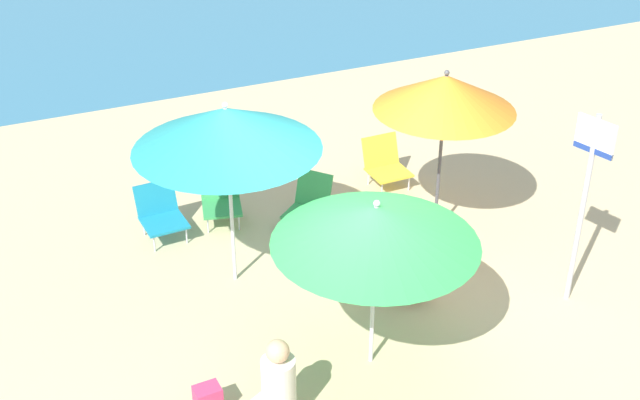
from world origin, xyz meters
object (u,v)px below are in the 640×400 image
umbrella_orange (445,93)px  beach_chair_b (160,212)px  umbrella_green (376,225)px  person_b (274,386)px  beach_chair_c (385,162)px  person_a (398,258)px  umbrella_teal (226,129)px  beach_chair_d (309,202)px  beach_chair_a (221,197)px  warning_sign (586,186)px

umbrella_orange → beach_chair_b: bearing=155.8°
umbrella_green → person_b: size_ratio=2.13×
beach_chair_c → umbrella_green: bearing=-31.1°
beach_chair_c → person_a: size_ratio=0.70×
umbrella_teal → person_b: (-0.41, -2.24, -1.40)m
umbrella_green → beach_chair_b: bearing=111.8°
umbrella_orange → umbrella_green: size_ratio=1.11×
umbrella_orange → umbrella_green: (-1.77, -1.74, -0.29)m
umbrella_orange → umbrella_green: 2.49m
umbrella_orange → beach_chair_d: umbrella_orange is taller
umbrella_orange → beach_chair_b: size_ratio=3.36×
beach_chair_a → beach_chair_c: 2.27m
umbrella_green → person_b: (-1.15, -0.40, -1.10)m
beach_chair_c → beach_chair_d: (-1.34, -0.56, 0.00)m
beach_chair_b → beach_chair_d: size_ratio=0.88×
beach_chair_c → person_b: (-2.97, -3.51, 0.12)m
umbrella_teal → umbrella_orange: bearing=-2.4°
umbrella_green → beach_chair_a: 3.42m
person_a → warning_sign: 2.04m
umbrella_orange → umbrella_teal: umbrella_teal is taller
umbrella_green → person_b: umbrella_green is taller
umbrella_orange → person_a: (-1.02, -0.89, -1.37)m
umbrella_orange → person_b: (-2.91, -2.14, -1.39)m
umbrella_green → warning_sign: 2.40m
person_b → beach_chair_d: bearing=-145.3°
person_b → warning_sign: size_ratio=0.41×
umbrella_teal → person_b: bearing=-100.4°
umbrella_orange → person_a: umbrella_orange is taller
umbrella_teal → beach_chair_b: umbrella_teal is taller
beach_chair_b → person_a: size_ratio=0.68×
umbrella_orange → beach_chair_d: (-1.29, 0.82, -1.51)m
umbrella_teal → beach_chair_d: size_ratio=2.98×
umbrella_orange → warning_sign: (0.62, -1.70, -0.46)m
beach_chair_b → umbrella_orange: bearing=62.8°
person_a → beach_chair_c: bearing=101.3°
beach_chair_c → person_a: 2.51m
umbrella_orange → beach_chair_c: 2.04m
person_b → beach_chair_b: bearing=-115.1°
umbrella_teal → beach_chair_b: (-0.49, 1.24, -1.52)m
beach_chair_b → beach_chair_c: 3.05m
beach_chair_b → person_b: size_ratio=0.71×
beach_chair_b → umbrella_green: bearing=18.7°
beach_chair_d → person_a: person_a is taller
umbrella_green → beach_chair_c: umbrella_green is taller
beach_chair_c → person_a: person_a is taller
person_a → warning_sign: warning_sign is taller
beach_chair_d → umbrella_teal: bearing=-9.0°
umbrella_green → beach_chair_c: size_ratio=2.93×
umbrella_teal → beach_chair_d: umbrella_teal is taller
person_a → person_b: (-1.90, -1.24, -0.03)m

